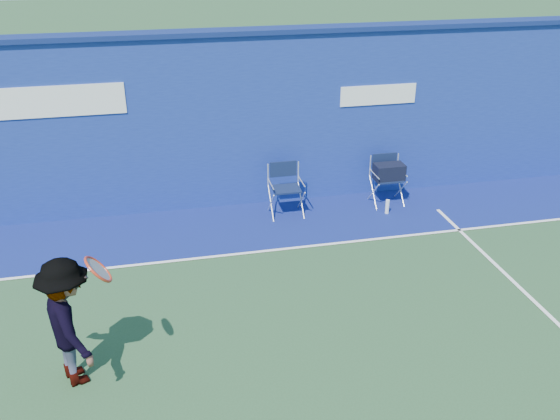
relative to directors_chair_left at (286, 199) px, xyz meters
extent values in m
plane|color=#274A2A|center=(-1.80, -4.43, -0.29)|extent=(80.00, 80.00, 0.00)
cube|color=navy|center=(-1.80, 0.77, 1.21)|extent=(24.00, 0.40, 3.00)
cube|color=navy|center=(-1.80, 0.77, 2.75)|extent=(24.00, 0.50, 0.08)
cube|color=white|center=(1.80, 0.56, 1.61)|extent=(1.40, 0.02, 0.35)
cube|color=navy|center=(-1.80, -0.33, -0.28)|extent=(24.00, 1.80, 0.01)
cube|color=white|center=(-1.80, -1.23, -0.27)|extent=(24.00, 0.06, 0.01)
cube|color=#111C3E|center=(0.00, -0.01, 0.21)|extent=(0.48, 0.40, 0.03)
cube|color=silver|center=(0.00, 0.22, 0.41)|extent=(0.54, 0.02, 0.40)
cube|color=#111C3E|center=(0.00, 0.22, 0.49)|extent=(0.48, 0.03, 0.28)
cube|color=#111C3E|center=(1.90, 0.06, 0.20)|extent=(0.47, 0.39, 0.03)
cube|color=silver|center=(1.90, 0.29, 0.39)|extent=(0.53, 0.02, 0.39)
cube|color=#111C3E|center=(1.90, 0.29, 0.47)|extent=(0.47, 0.03, 0.27)
cube|color=black|center=(1.90, 0.03, 0.34)|extent=(0.53, 0.31, 0.29)
cylinder|color=white|center=(1.76, -0.36, -0.15)|extent=(0.07, 0.07, 0.26)
imported|color=#EA4738|center=(-3.22, -3.59, 0.48)|extent=(0.91, 1.13, 1.53)
torus|color=#AF2D17|center=(-2.82, -3.71, 1.17)|extent=(0.31, 0.40, 0.30)
cylinder|color=gray|center=(-2.82, -3.71, 1.17)|extent=(0.25, 0.34, 0.24)
cylinder|color=black|center=(-3.08, -3.67, 0.95)|extent=(0.29, 0.08, 0.25)
camera|label=1|loc=(-2.10, -9.16, 4.35)|focal=38.00mm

